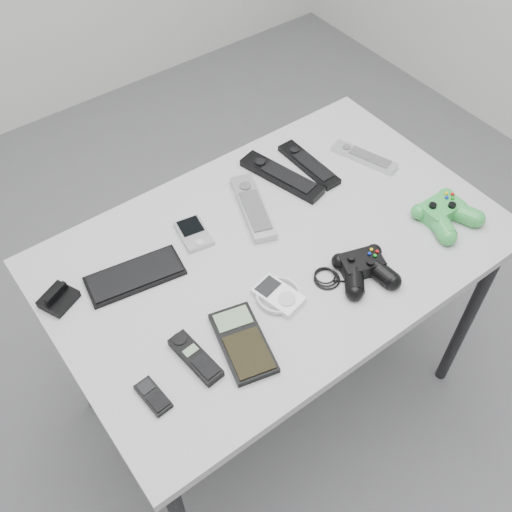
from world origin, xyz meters
TOP-DOWN VIEW (x-y plane):
  - floor at (0.00, 0.00)m, footprint 3.50×3.50m
  - desk at (0.02, -0.10)m, footprint 1.10×0.71m
  - pda_keyboard at (-0.30, 0.02)m, footprint 0.24×0.13m
  - dock_bracket at (-0.47, 0.06)m, footprint 0.09×0.09m
  - pda at (-0.12, 0.05)m, footprint 0.08×0.11m
  - remote_silver_a at (0.05, 0.04)m, footprint 0.13×0.24m
  - remote_black_a at (0.18, 0.08)m, footprint 0.12×0.25m
  - remote_black_b at (0.27, 0.08)m, footprint 0.05×0.21m
  - remote_silver_b at (0.42, 0.01)m, footprint 0.10×0.19m
  - mobile_phone at (-0.42, -0.27)m, footprint 0.05×0.09m
  - cordless_handset at (-0.30, -0.24)m, footprint 0.06×0.14m
  - calculator at (-0.20, -0.27)m, footprint 0.14×0.20m
  - mp3_player at (-0.07, -0.22)m, footprint 0.13×0.13m
  - controller_black at (0.13, -0.28)m, footprint 0.27×0.21m
  - controller_green at (0.42, -0.28)m, footprint 0.15×0.16m

SIDE VIEW (x-z plane):
  - floor at x=0.00m, z-range 0.00..0.00m
  - desk at x=0.02m, z-range 0.30..1.04m
  - pda_keyboard at x=-0.30m, z-range 0.74..0.75m
  - mobile_phone at x=-0.42m, z-range 0.74..0.75m
  - pda at x=-0.12m, z-range 0.74..0.75m
  - calculator at x=-0.20m, z-range 0.74..0.76m
  - remote_silver_b at x=0.42m, z-range 0.74..0.76m
  - mp3_player at x=-0.07m, z-range 0.74..0.76m
  - remote_black_b at x=0.27m, z-range 0.74..0.76m
  - cordless_handset at x=-0.30m, z-range 0.74..0.76m
  - remote_black_a at x=0.18m, z-range 0.74..0.76m
  - remote_silver_a at x=0.05m, z-range 0.74..0.76m
  - dock_bracket at x=-0.47m, z-range 0.74..0.78m
  - controller_black at x=0.13m, z-range 0.74..0.78m
  - controller_green at x=0.42m, z-range 0.74..0.79m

